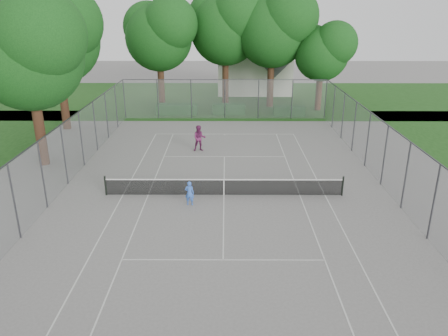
{
  "coord_description": "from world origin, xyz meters",
  "views": [
    {
      "loc": [
        0.11,
        -21.62,
        9.7
      ],
      "look_at": [
        0.0,
        1.0,
        1.2
      ],
      "focal_mm": 35.0,
      "sensor_mm": 36.0,
      "label": 1
    }
  ],
  "objects_px": {
    "tennis_net": "(224,186)",
    "woman_player": "(199,138)",
    "house": "(254,56)",
    "girl_player": "(190,193)"
  },
  "relations": [
    {
      "from": "tennis_net",
      "to": "woman_player",
      "type": "distance_m",
      "value": 7.88
    },
    {
      "from": "house",
      "to": "woman_player",
      "type": "distance_m",
      "value": 23.1
    },
    {
      "from": "tennis_net",
      "to": "woman_player",
      "type": "bearing_deg",
      "value": 102.87
    },
    {
      "from": "house",
      "to": "girl_player",
      "type": "relative_size",
      "value": 7.93
    },
    {
      "from": "tennis_net",
      "to": "woman_player",
      "type": "xyz_separation_m",
      "value": [
        -1.75,
        7.67,
        0.41
      ]
    },
    {
      "from": "tennis_net",
      "to": "house",
      "type": "distance_m",
      "value": 30.37
    },
    {
      "from": "tennis_net",
      "to": "girl_player",
      "type": "relative_size",
      "value": 9.91
    },
    {
      "from": "girl_player",
      "to": "house",
      "type": "bearing_deg",
      "value": -92.99
    },
    {
      "from": "woman_player",
      "to": "house",
      "type": "bearing_deg",
      "value": 70.53
    },
    {
      "from": "tennis_net",
      "to": "house",
      "type": "height_order",
      "value": "house"
    }
  ]
}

